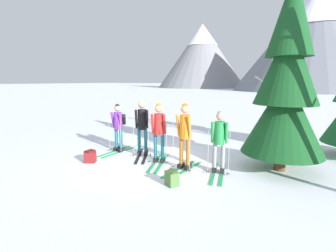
% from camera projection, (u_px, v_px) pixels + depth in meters
% --- Properties ---
extents(ground_plane, '(400.00, 400.00, 0.00)m').
position_uv_depth(ground_plane, '(159.00, 158.00, 8.00)').
color(ground_plane, white).
extents(skier_in_purple, '(0.61, 1.67, 1.68)m').
position_uv_depth(skier_in_purple, '(118.00, 125.00, 8.67)').
color(skier_in_purple, green).
rests_on(skier_in_purple, ground).
extents(skier_in_black, '(1.14, 1.66, 1.86)m').
position_uv_depth(skier_in_black, '(142.00, 125.00, 8.18)').
color(skier_in_black, black).
rests_on(skier_in_black, ground).
extents(skier_in_red, '(0.91, 1.77, 1.82)m').
position_uv_depth(skier_in_red, '(159.00, 130.00, 7.45)').
color(skier_in_red, green).
rests_on(skier_in_red, ground).
extents(skier_in_orange, '(0.61, 1.71, 1.87)m').
position_uv_depth(skier_in_orange, '(185.00, 133.00, 6.87)').
color(skier_in_orange, green).
rests_on(skier_in_orange, ground).
extents(skier_in_green, '(0.75, 1.70, 1.69)m').
position_uv_depth(skier_in_green, '(219.00, 140.00, 6.61)').
color(skier_in_green, green).
rests_on(skier_in_green, ground).
extents(pine_tree_near, '(2.15, 2.15, 5.20)m').
position_uv_depth(pine_tree_near, '(286.00, 84.00, 6.55)').
color(pine_tree_near, '#51381E').
rests_on(pine_tree_near, ground).
extents(birch_tree_tall, '(1.34, 0.56, 4.26)m').
position_uv_depth(birch_tree_tall, '(272.00, 89.00, 9.09)').
color(birch_tree_tall, silver).
rests_on(birch_tree_tall, ground).
extents(backpack_on_snow_front, '(0.40, 0.37, 0.38)m').
position_uv_depth(backpack_on_snow_front, '(172.00, 178.00, 5.92)').
color(backpack_on_snow_front, '#4C7238').
rests_on(backpack_on_snow_front, ground).
extents(backpack_on_snow_beside, '(0.40, 0.37, 0.38)m').
position_uv_depth(backpack_on_snow_beside, '(90.00, 156.00, 7.60)').
color(backpack_on_snow_beside, maroon).
rests_on(backpack_on_snow_beside, ground).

